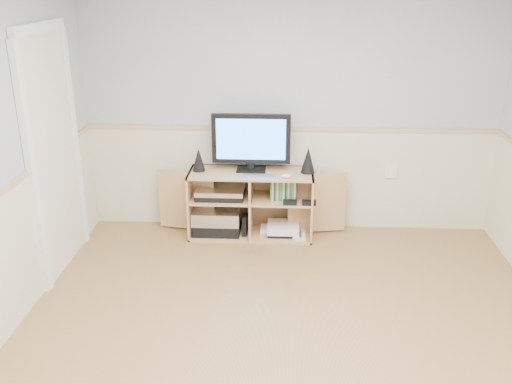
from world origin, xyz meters
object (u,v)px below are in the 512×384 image
media_cabinet (251,201)px  keyboard (259,177)px  game_consoles (282,229)px  monitor (251,140)px

media_cabinet → keyboard: bearing=-67.0°
media_cabinet → game_consoles: media_cabinet is taller
keyboard → media_cabinet: bearing=110.6°
monitor → keyboard: size_ratio=2.52×
media_cabinet → keyboard: size_ratio=6.30×
media_cabinet → monitor: (-0.00, -0.01, 0.62)m
media_cabinet → keyboard: keyboard is taller
monitor → game_consoles: monitor is taller
media_cabinet → monitor: monitor is taller
monitor → keyboard: (0.08, -0.19, -0.30)m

